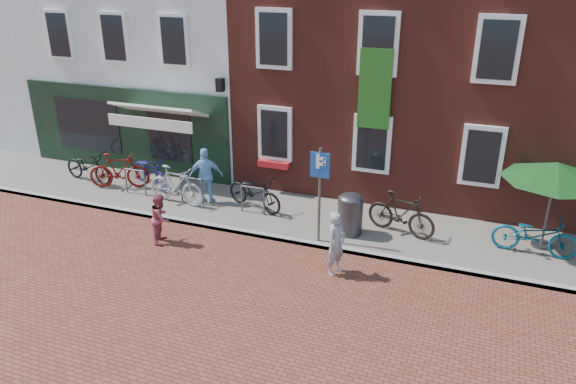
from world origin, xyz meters
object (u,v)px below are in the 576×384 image
at_px(bicycle_5, 401,214).
at_px(bicycle_2, 151,171).
at_px(parking_sign, 320,180).
at_px(woman, 336,244).
at_px(bicycle_0, 88,166).
at_px(bicycle_3, 176,185).
at_px(bicycle_4, 255,192).
at_px(boy, 161,218).
at_px(litter_bin, 350,212).
at_px(cafe_person, 206,175).
at_px(parasol, 557,168).
at_px(bicycle_1, 119,171).
at_px(bicycle_6, 535,235).

bearing_deg(bicycle_5, bicycle_2, 102.29).
height_order(parking_sign, woman, parking_sign).
bearing_deg(bicycle_0, bicycle_3, -88.99).
bearing_deg(bicycle_4, bicycle_0, 107.83).
xyz_separation_m(bicycle_4, bicycle_5, (4.28, -0.10, 0.06)).
distance_m(woman, bicycle_0, 9.55).
bearing_deg(boy, litter_bin, -82.18).
distance_m(litter_bin, woman, 1.94).
distance_m(parking_sign, bicycle_5, 2.51).
xyz_separation_m(boy, cafe_person, (-0.03, 2.51, 0.27)).
bearing_deg(bicycle_0, bicycle_2, -70.89).
bearing_deg(bicycle_4, bicycle_3, 119.60).
xyz_separation_m(woman, bicycle_3, (-5.54, 2.03, -0.10)).
bearing_deg(bicycle_2, boy, -115.73).
relative_size(parasol, woman, 1.63).
relative_size(woman, bicycle_1, 0.81).
bearing_deg(bicycle_4, parasol, -68.26).
xyz_separation_m(parking_sign, boy, (-3.89, -1.29, -1.12)).
bearing_deg(bicycle_6, parking_sign, 105.32).
distance_m(litter_bin, bicycle_4, 3.07).
bearing_deg(bicycle_1, bicycle_4, -109.94).
relative_size(boy, bicycle_6, 0.68).
bearing_deg(bicycle_6, boy, 107.54).
height_order(parking_sign, bicycle_6, parking_sign).
relative_size(woman, cafe_person, 0.92).
bearing_deg(parking_sign, cafe_person, 162.66).
height_order(litter_bin, boy, boy).
distance_m(litter_bin, bicycle_5, 1.35).
height_order(cafe_person, bicycle_4, cafe_person).
distance_m(boy, bicycle_3, 2.26).
xyz_separation_m(bicycle_0, bicycle_5, (10.30, -0.16, 0.06)).
xyz_separation_m(woman, bicycle_1, (-7.90, 2.46, -0.10)).
xyz_separation_m(woman, bicycle_0, (-9.20, 2.56, -0.16)).
xyz_separation_m(bicycle_5, bicycle_6, (3.28, 0.05, -0.06)).
distance_m(boy, bicycle_6, 9.42).
bearing_deg(bicycle_5, woman, 171.45).
bearing_deg(parking_sign, parasol, 17.69).
bearing_deg(woman, bicycle_3, 89.64).
distance_m(litter_bin, parking_sign, 1.43).
relative_size(bicycle_1, bicycle_2, 0.97).
bearing_deg(parasol, bicycle_4, -176.64).
relative_size(litter_bin, bicycle_5, 0.63).
height_order(parking_sign, bicycle_2, parking_sign).
height_order(litter_bin, bicycle_5, litter_bin).
height_order(parasol, bicycle_0, parasol).
distance_m(cafe_person, bicycle_2, 2.38).
height_order(boy, bicycle_1, boy).
bearing_deg(bicycle_2, parking_sign, -78.97).
bearing_deg(bicycle_3, bicycle_1, 85.71).
bearing_deg(bicycle_0, boy, -111.07).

